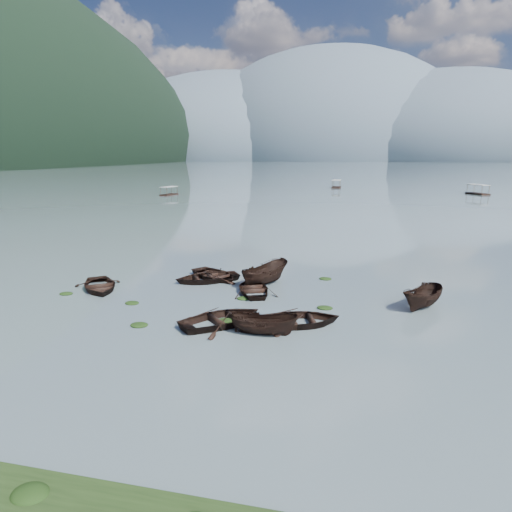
% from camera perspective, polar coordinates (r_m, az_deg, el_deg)
% --- Properties ---
extents(ground_plane, '(2400.00, 2400.00, 0.00)m').
position_cam_1_polar(ground_plane, '(24.77, -6.45, -10.44)').
color(ground_plane, slate).
extents(haze_mtn_a, '(520.00, 520.00, 280.00)m').
position_cam_1_polar(haze_mtn_a, '(959.62, -3.09, 11.95)').
color(haze_mtn_a, '#475666').
rests_on(haze_mtn_a, ground).
extents(haze_mtn_b, '(520.00, 520.00, 340.00)m').
position_cam_1_polar(haze_mtn_b, '(923.98, 9.17, 11.79)').
color(haze_mtn_b, '#475666').
rests_on(haze_mtn_b, ground).
extents(haze_mtn_c, '(520.00, 520.00, 260.00)m').
position_cam_1_polar(haze_mtn_c, '(930.91, 21.77, 11.08)').
color(haze_mtn_c, '#475666').
rests_on(haze_mtn_c, ground).
extents(rowboat_0, '(5.57, 5.84, 0.98)m').
position_cam_1_polar(rowboat_0, '(35.31, -18.95, -4.00)').
color(rowboat_0, black).
rests_on(rowboat_0, ground).
extents(rowboat_1, '(6.14, 6.17, 1.05)m').
position_cam_1_polar(rowboat_1, '(26.89, -4.23, -8.50)').
color(rowboat_1, black).
rests_on(rowboat_1, ground).
extents(rowboat_2, '(3.82, 1.51, 1.46)m').
position_cam_1_polar(rowboat_2, '(25.44, 0.97, -9.73)').
color(rowboat_2, black).
rests_on(rowboat_2, ground).
extents(rowboat_3, '(4.62, 5.31, 0.92)m').
position_cam_1_polar(rowboat_3, '(32.83, -0.32, -4.53)').
color(rowboat_3, black).
rests_on(rowboat_3, ground).
extents(rowboat_4, '(5.85, 5.02, 1.02)m').
position_cam_1_polar(rowboat_4, '(26.86, 5.32, -8.54)').
color(rowboat_4, black).
rests_on(rowboat_4, ground).
extents(rowboat_5, '(3.56, 4.43, 1.63)m').
position_cam_1_polar(rowboat_5, '(31.51, 20.09, -6.06)').
color(rowboat_5, black).
rests_on(rowboat_5, ground).
extents(rowboat_6, '(5.98, 5.70, 1.01)m').
position_cam_1_polar(rowboat_6, '(36.50, -5.19, -2.82)').
color(rowboat_6, black).
rests_on(rowboat_6, ground).
extents(rowboat_7, '(6.16, 5.84, 1.04)m').
position_cam_1_polar(rowboat_7, '(35.78, -6.12, -3.16)').
color(rowboat_7, black).
rests_on(rowboat_7, ground).
extents(rowboat_8, '(3.92, 5.11, 1.87)m').
position_cam_1_polar(rowboat_8, '(34.89, 1.13, -3.50)').
color(rowboat_8, black).
rests_on(rowboat_8, ground).
extents(weed_clump_0, '(1.05, 0.86, 0.23)m').
position_cam_1_polar(weed_clump_0, '(27.41, -14.39, -8.46)').
color(weed_clump_0, black).
rests_on(weed_clump_0, ground).
extents(weed_clump_1, '(0.96, 0.77, 0.21)m').
position_cam_1_polar(weed_clump_1, '(31.45, -15.24, -5.77)').
color(weed_clump_1, black).
rests_on(weed_clump_1, ground).
extents(weed_clump_2, '(1.03, 0.83, 0.22)m').
position_cam_1_polar(weed_clump_2, '(27.28, -3.86, -8.18)').
color(weed_clump_2, black).
rests_on(weed_clump_2, ground).
extents(weed_clump_3, '(0.92, 0.77, 0.20)m').
position_cam_1_polar(weed_clump_3, '(31.29, -1.57, -5.40)').
color(weed_clump_3, black).
rests_on(weed_clump_3, ground).
extents(weed_clump_4, '(1.02, 0.81, 0.21)m').
position_cam_1_polar(weed_clump_4, '(29.76, 8.60, -6.51)').
color(weed_clump_4, black).
rests_on(weed_clump_4, ground).
extents(weed_clump_5, '(0.97, 0.79, 0.21)m').
position_cam_1_polar(weed_clump_5, '(35.01, -22.64, -4.44)').
color(weed_clump_5, black).
rests_on(weed_clump_5, ground).
extents(weed_clump_6, '(1.07, 0.89, 0.22)m').
position_cam_1_polar(weed_clump_6, '(37.28, -5.91, -2.51)').
color(weed_clump_6, black).
rests_on(weed_clump_6, ground).
extents(weed_clump_7, '(0.99, 0.79, 0.22)m').
position_cam_1_polar(weed_clump_7, '(36.54, 8.67, -2.90)').
color(weed_clump_7, black).
rests_on(weed_clump_7, ground).
extents(pontoon_left, '(3.05, 5.51, 2.00)m').
position_cam_1_polar(pontoon_left, '(114.01, -10.79, 7.47)').
color(pontoon_left, black).
rests_on(pontoon_left, ground).
extents(pontoon_centre, '(2.57, 5.91, 2.25)m').
position_cam_1_polar(pontoon_centre, '(139.03, 10.00, 8.38)').
color(pontoon_centre, black).
rests_on(pontoon_centre, ground).
extents(pontoon_right, '(5.02, 6.57, 2.33)m').
position_cam_1_polar(pontoon_right, '(126.76, 25.94, 6.93)').
color(pontoon_right, black).
rests_on(pontoon_right, ground).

